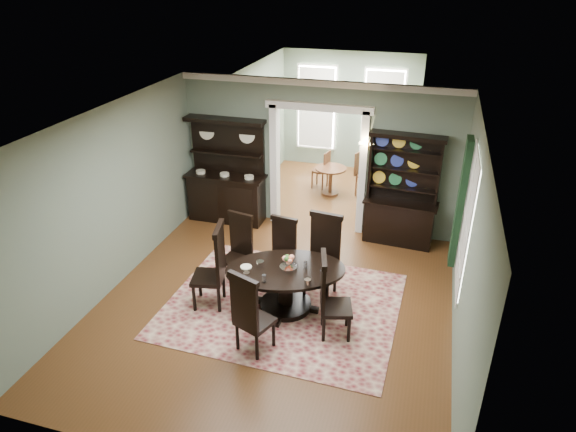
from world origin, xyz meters
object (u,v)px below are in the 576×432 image
at_px(dining_table, 286,281).
at_px(welsh_dresser, 401,204).
at_px(sideboard, 227,186).
at_px(parlor_table, 331,177).

relative_size(dining_table, welsh_dresser, 1.00).
height_order(dining_table, sideboard, sideboard).
distance_m(sideboard, parlor_table, 2.62).
bearing_deg(parlor_table, dining_table, -86.93).
bearing_deg(parlor_table, welsh_dresser, -46.40).
xyz_separation_m(dining_table, welsh_dresser, (1.50, 2.71, 0.28)).
height_order(dining_table, welsh_dresser, welsh_dresser).
relative_size(sideboard, welsh_dresser, 1.00).
height_order(sideboard, parlor_table, sideboard).
xyz_separation_m(sideboard, parlor_table, (1.83, 1.85, -0.32)).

